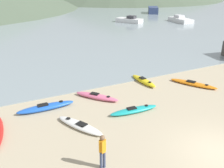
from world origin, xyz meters
name	(u,v)px	position (x,y,z in m)	size (l,w,h in m)	color
ground_plane	(221,153)	(0.00, 0.00, 0.00)	(400.00, 400.00, 0.00)	tan
bay_water	(29,21)	(0.00, 44.48, 0.03)	(160.00, 70.00, 0.06)	gray
kayak_on_sand_0	(46,107)	(-5.95, 7.85, 0.17)	(3.44, 0.66, 0.39)	blue
kayak_on_sand_1	(193,84)	(4.72, 6.77, 0.13)	(2.26, 3.42, 0.29)	orange
kayak_on_sand_2	(134,110)	(-1.43, 5.14, 0.14)	(3.07, 0.79, 0.33)	teal
kayak_on_sand_3	(97,96)	(-2.59, 7.89, 0.16)	(2.37, 2.83, 0.36)	#E5668C
kayak_on_sand_4	(80,125)	(-4.88, 4.99, 0.13)	(1.93, 3.07, 0.30)	white
kayak_on_sand_5	(144,81)	(1.73, 8.88, 0.16)	(0.69, 2.87, 0.36)	yellow
person_near_foreground	(103,150)	(-5.15, 1.57, 0.90)	(0.32, 0.25, 1.57)	#384260
moored_boat_0	(153,10)	(27.64, 44.07, 0.76)	(4.21, 5.01, 1.40)	navy
moored_boat_1	(129,20)	(15.82, 34.70, 0.48)	(4.07, 5.05, 1.21)	white
moored_boat_2	(180,20)	(24.25, 30.83, 0.48)	(2.66, 5.32, 1.21)	white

